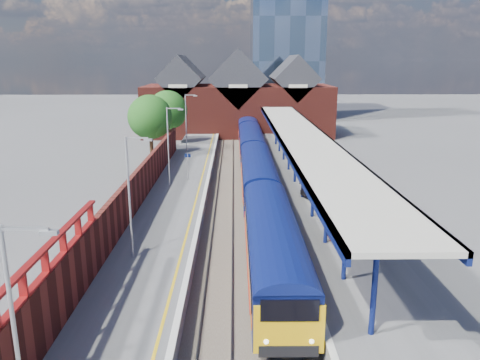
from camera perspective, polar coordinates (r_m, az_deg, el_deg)
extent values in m
plane|color=#5B5B5E|center=(50.54, 0.01, 0.70)|extent=(240.00, 240.00, 0.00)
cube|color=#473D33|center=(40.89, 0.19, -2.59)|extent=(6.00, 76.00, 0.06)
cube|color=slate|center=(40.88, -2.92, -2.47)|extent=(0.07, 76.00, 0.14)
cube|color=slate|center=(40.85, -0.90, -2.47)|extent=(0.07, 76.00, 0.14)
cube|color=slate|center=(40.88, 1.29, -2.46)|extent=(0.07, 76.00, 0.14)
cube|color=slate|center=(40.96, 3.30, -2.45)|extent=(0.07, 76.00, 0.14)
cube|color=#565659|center=(41.03, -7.51, -1.97)|extent=(5.00, 76.00, 1.00)
cube|color=#565659|center=(41.29, 8.55, -1.90)|extent=(6.00, 76.00, 1.00)
cube|color=silver|center=(40.68, -4.25, -1.26)|extent=(0.30, 76.00, 0.05)
cube|color=silver|center=(40.78, 4.62, -1.22)|extent=(0.30, 76.00, 0.05)
cube|color=yellow|center=(40.72, -5.09, -1.28)|extent=(0.14, 76.00, 0.01)
cube|color=#0C1656|center=(26.44, 4.01, -8.05)|extent=(2.88, 16.01, 2.50)
cube|color=#0C1656|center=(25.99, 4.06, -5.50)|extent=(2.88, 16.01, 0.60)
cube|color=#0C1656|center=(42.23, 2.19, 0.59)|extent=(2.88, 16.01, 2.50)
cube|color=#0C1656|center=(41.95, 2.20, 2.25)|extent=(2.88, 16.01, 0.60)
cube|color=#0C1656|center=(58.46, 1.37, 4.48)|extent=(2.88, 16.01, 2.50)
cube|color=#0C1656|center=(58.26, 1.38, 5.70)|extent=(2.88, 16.01, 0.60)
cube|color=#0C1656|center=(74.86, 0.91, 6.68)|extent=(2.88, 16.01, 2.50)
cube|color=#0C1656|center=(74.70, 0.91, 7.63)|extent=(2.88, 16.01, 0.60)
cube|color=black|center=(50.19, 0.09, 3.35)|extent=(0.04, 60.54, 0.70)
cube|color=#D0520D|center=(50.35, 0.08, 2.46)|extent=(0.03, 55.27, 0.30)
cube|color=red|center=(50.40, 0.07, 2.18)|extent=(0.03, 55.27, 0.30)
cube|color=#F2B20C|center=(19.51, 5.97, -17.52)|extent=(2.82, 0.31, 2.10)
cube|color=black|center=(18.98, 6.07, -15.50)|extent=(2.30, 0.17, 0.90)
cube|color=black|center=(22.20, 5.16, -17.43)|extent=(2.00, 2.40, 0.60)
cube|color=black|center=(80.63, 0.79, 6.09)|extent=(2.00, 2.40, 0.60)
cylinder|color=#0E1853|center=(20.08, 16.07, -12.48)|extent=(0.24, 0.24, 4.20)
cylinder|color=#0E1853|center=(24.48, 12.75, -7.26)|extent=(0.24, 0.24, 4.20)
cylinder|color=#0E1853|center=(29.07, 10.51, -3.64)|extent=(0.24, 0.24, 4.20)
cylinder|color=#0E1853|center=(33.78, 8.91, -1.02)|extent=(0.24, 0.24, 4.20)
cylinder|color=#0E1853|center=(38.56, 7.69, 0.96)|extent=(0.24, 0.24, 4.20)
cylinder|color=#0E1853|center=(43.39, 6.75, 2.50)|extent=(0.24, 0.24, 4.20)
cylinder|color=#0E1853|center=(48.26, 6.00, 3.73)|extent=(0.24, 0.24, 4.20)
cylinder|color=#0E1853|center=(53.15, 5.38, 4.73)|extent=(0.24, 0.24, 4.20)
cylinder|color=#0E1853|center=(58.05, 4.86, 5.57)|extent=(0.24, 0.24, 4.20)
cylinder|color=#0E1853|center=(62.98, 4.43, 6.27)|extent=(0.24, 0.24, 4.20)
cube|color=beige|center=(42.08, 7.69, 5.21)|extent=(4.50, 52.00, 0.25)
cube|color=#0E1853|center=(41.84, 4.76, 5.03)|extent=(0.20, 52.00, 0.55)
cube|color=#0E1853|center=(42.47, 10.57, 4.98)|extent=(0.20, 52.00, 0.55)
cylinder|color=#A5A8AA|center=(14.61, -25.56, -18.01)|extent=(0.12, 0.12, 7.00)
cube|color=#A5A8AA|center=(12.94, -24.76, -5.42)|extent=(1.20, 0.08, 0.08)
cube|color=#A5A8AA|center=(12.74, -22.24, -5.93)|extent=(0.45, 0.18, 0.12)
cylinder|color=#A5A8AA|center=(26.83, -13.32, -2.19)|extent=(0.12, 0.12, 7.00)
cube|color=#A5A8AA|center=(25.96, -12.46, 5.01)|extent=(1.20, 0.08, 0.08)
cube|color=#A5A8AA|center=(25.86, -11.14, 4.82)|extent=(0.45, 0.18, 0.12)
cylinder|color=#A5A8AA|center=(42.18, -8.74, 4.03)|extent=(0.12, 0.12, 7.00)
cube|color=#A5A8AA|center=(41.63, -8.09, 8.64)|extent=(1.20, 0.08, 0.08)
cube|color=#A5A8AA|center=(41.56, -7.25, 8.52)|extent=(0.45, 0.18, 0.12)
cylinder|color=#A5A8AA|center=(57.88, -6.60, 6.90)|extent=(0.12, 0.12, 7.00)
cube|color=#A5A8AA|center=(57.48, -6.09, 10.27)|extent=(1.20, 0.08, 0.08)
cube|color=#A5A8AA|center=(57.43, -5.48, 10.18)|extent=(0.45, 0.18, 0.12)
cylinder|color=#A5A8AA|center=(44.39, -6.36, 1.66)|extent=(0.08, 0.08, 2.50)
cube|color=#0C194C|center=(44.17, -6.40, 2.99)|extent=(0.55, 0.06, 0.35)
cube|color=#5B1E18|center=(35.25, -12.93, -1.74)|extent=(0.35, 50.00, 2.80)
cube|color=maroon|center=(19.14, -23.91, -8.97)|extent=(0.30, 15.00, 0.12)
cube|color=maroon|center=(19.51, -23.62, -11.54)|extent=(0.30, 15.00, 0.12)
cube|color=maroon|center=(18.51, -24.95, -11.59)|extent=(0.30, 0.12, 1.00)
cube|color=maroon|center=(20.17, -22.67, -9.19)|extent=(0.30, 0.12, 1.00)
cube|color=maroon|center=(21.89, -20.76, -7.14)|extent=(0.30, 0.12, 1.00)
cube|color=maroon|center=(23.65, -19.15, -5.39)|extent=(0.30, 0.12, 1.00)
cube|color=maroon|center=(25.45, -17.77, -3.88)|extent=(0.30, 0.12, 1.00)
cube|color=#5B1E18|center=(77.51, -0.27, 8.51)|extent=(30.00, 12.00, 8.00)
cube|color=#232328|center=(77.59, -7.09, 12.26)|extent=(7.13, 12.00, 7.13)
cube|color=#232328|center=(77.14, -0.28, 12.36)|extent=(9.16, 12.00, 9.16)
cube|color=#232328|center=(77.74, 6.53, 12.28)|extent=(7.13, 12.00, 7.13)
cube|color=beige|center=(71.63, -7.59, 11.27)|extent=(2.80, 0.15, 0.50)
cube|color=beige|center=(71.14, -0.23, 11.37)|extent=(2.80, 0.15, 0.50)
cube|color=beige|center=(71.79, 7.11, 11.29)|extent=(2.80, 0.15, 0.50)
cube|color=#465D79|center=(99.98, 5.67, 18.96)|extent=(14.00, 14.00, 40.00)
cylinder|color=#382314|center=(56.85, -10.75, 4.05)|extent=(0.44, 0.44, 4.00)
sphere|color=#134A17|center=(56.34, -10.91, 7.55)|extent=(5.20, 5.20, 5.20)
sphere|color=#134A17|center=(55.80, -10.15, 6.80)|extent=(3.20, 3.20, 3.20)
cylinder|color=#382314|center=(64.49, -8.67, 5.35)|extent=(0.44, 0.44, 4.00)
sphere|color=#134A17|center=(64.04, -8.79, 8.44)|extent=(5.20, 5.20, 5.20)
sphere|color=#134A17|center=(63.51, -8.11, 7.79)|extent=(3.20, 3.20, 3.20)
imported|color=#952C0C|center=(30.32, 14.17, -5.99)|extent=(3.89, 1.81, 1.29)
imported|color=silver|center=(38.35, 11.67, -1.56)|extent=(3.95, 1.78, 1.26)
imported|color=black|center=(39.30, 10.49, -1.11)|extent=(4.66, 2.96, 1.26)
imported|color=navy|center=(33.20, 14.66, -4.26)|extent=(4.91, 3.27, 1.25)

